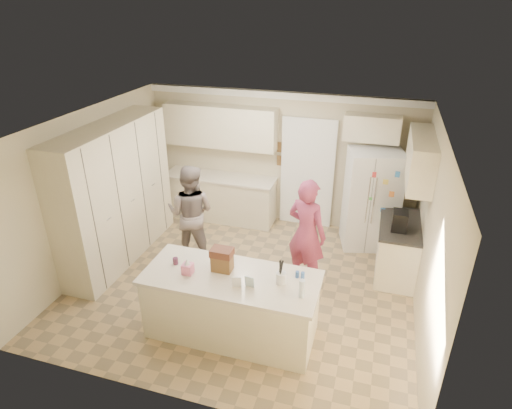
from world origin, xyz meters
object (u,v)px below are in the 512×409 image
(teen_boy, at_px, (191,213))
(utensil_crock, at_px, (281,278))
(dollhouse_body, at_px, (222,263))
(coffee_maker, at_px, (400,221))
(island_base, at_px, (232,306))
(refrigerator, at_px, (371,200))
(tissue_box, at_px, (188,269))
(teen_girl, at_px, (307,233))

(teen_boy, bearing_deg, utensil_crock, 137.87)
(utensil_crock, bearing_deg, dollhouse_body, 176.42)
(coffee_maker, distance_m, island_base, 2.87)
(refrigerator, bearing_deg, utensil_crock, -122.11)
(dollhouse_body, bearing_deg, coffee_maker, 39.29)
(tissue_box, bearing_deg, dollhouse_body, 26.57)
(coffee_maker, height_order, dollhouse_body, coffee_maker)
(refrigerator, distance_m, island_base, 3.35)
(tissue_box, relative_size, teen_boy, 0.08)
(coffee_maker, height_order, teen_boy, teen_boy)
(island_base, xyz_separation_m, teen_girl, (0.72, 1.41, 0.45))
(refrigerator, distance_m, teen_boy, 3.17)
(island_base, bearing_deg, tissue_box, -169.70)
(utensil_crock, relative_size, teen_girl, 0.08)
(dollhouse_body, bearing_deg, tissue_box, -153.43)
(dollhouse_body, height_order, teen_girl, teen_girl)
(refrigerator, xyz_separation_m, teen_boy, (-2.88, -1.31, -0.05))
(coffee_maker, relative_size, dollhouse_body, 1.15)
(island_base, distance_m, teen_boy, 2.09)
(teen_boy, bearing_deg, island_base, 125.38)
(tissue_box, bearing_deg, utensil_crock, 7.13)
(dollhouse_body, bearing_deg, refrigerator, 58.20)
(tissue_box, bearing_deg, coffee_maker, 37.57)
(teen_boy, bearing_deg, teen_girl, 171.26)
(coffee_maker, relative_size, teen_girl, 0.17)
(dollhouse_body, xyz_separation_m, teen_boy, (-1.14, 1.49, -0.18))
(coffee_maker, distance_m, tissue_box, 3.28)
(teen_girl, bearing_deg, dollhouse_body, 78.14)
(tissue_box, xyz_separation_m, teen_girl, (1.27, 1.51, -0.10))
(refrigerator, distance_m, tissue_box, 3.69)
(tissue_box, distance_m, teen_girl, 1.98)
(island_base, relative_size, teen_girl, 1.23)
(coffee_maker, bearing_deg, utensil_crock, -127.12)
(refrigerator, relative_size, teen_girl, 1.01)
(island_base, bearing_deg, teen_boy, 129.00)
(utensil_crock, bearing_deg, island_base, -175.60)
(teen_boy, height_order, teen_girl, teen_girl)
(utensil_crock, relative_size, dollhouse_body, 0.58)
(utensil_crock, xyz_separation_m, teen_boy, (-1.94, 1.54, -0.15))
(island_base, bearing_deg, teen_girl, 63.15)
(tissue_box, xyz_separation_m, teen_boy, (-0.74, 1.69, -0.14))
(teen_boy, bearing_deg, coffee_maker, -178.40)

